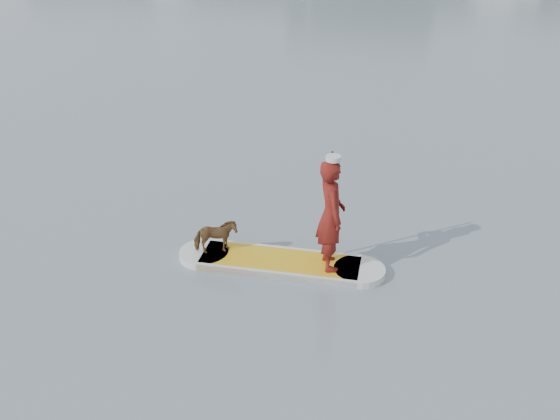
# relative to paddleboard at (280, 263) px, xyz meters

# --- Properties ---
(ground) EXTENTS (140.00, 140.00, 0.00)m
(ground) POSITION_rel_paddleboard_xyz_m (2.46, 1.26, -0.06)
(ground) COLOR slate
(ground) RESTS_ON ground
(paddleboard) EXTENTS (3.29, 0.98, 0.12)m
(paddleboard) POSITION_rel_paddleboard_xyz_m (0.00, 0.00, 0.00)
(paddleboard) COLOR yellow
(paddleboard) RESTS_ON ground
(paddler) EXTENTS (0.65, 0.76, 1.76)m
(paddler) POSITION_rel_paddleboard_xyz_m (0.77, 0.06, 0.94)
(paddler) COLOR maroon
(paddler) RESTS_ON paddleboard
(white_cap) EXTENTS (0.22, 0.22, 0.07)m
(white_cap) POSITION_rel_paddleboard_xyz_m (0.77, 0.06, 1.85)
(white_cap) COLOR silver
(white_cap) RESTS_ON paddler
(dog) EXTENTS (0.74, 0.60, 0.57)m
(dog) POSITION_rel_paddleboard_xyz_m (-1.04, -0.08, 0.35)
(dog) COLOR #56361D
(dog) RESTS_ON paddleboard
(paddle) EXTENTS (0.10, 0.30, 2.00)m
(paddle) POSITION_rel_paddleboard_xyz_m (0.71, 0.35, 0.74)
(paddle) COLOR black
(paddle) RESTS_ON ground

